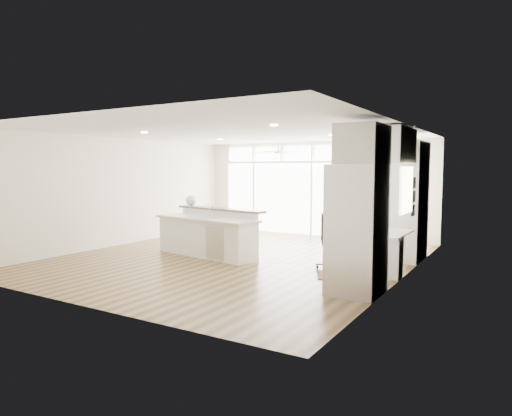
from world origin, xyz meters
The scene contains 24 objects.
floor centered at (0.00, 0.00, -0.01)m, with size 7.00×8.00×0.02m, color #483116.
ceiling centered at (0.00, 0.00, 2.70)m, with size 7.00×8.00×0.02m, color white.
wall_back centered at (0.00, 4.00, 1.35)m, with size 7.00×0.04×2.70m, color silver.
wall_front centered at (0.00, -4.00, 1.35)m, with size 7.00×0.04×2.70m, color silver.
wall_left centered at (-3.50, 0.00, 1.35)m, with size 0.04×8.00×2.70m, color silver.
wall_right centered at (3.50, 0.00, 1.35)m, with size 0.04×8.00×2.70m, color silver.
glass_wall centered at (0.00, 3.94, 1.05)m, with size 5.80×0.06×2.08m, color white.
transom_row centered at (0.00, 3.94, 2.38)m, with size 5.90×0.06×0.40m, color white.
desk_window centered at (3.46, 0.30, 1.55)m, with size 0.04×0.85×0.85m, color white.
ceiling_fan centered at (-0.50, 2.80, 2.48)m, with size 1.16×1.16×0.32m, color white.
recessed_lights centered at (0.00, 0.20, 2.68)m, with size 3.40×3.00×0.02m, color beige.
oven_cabinet centered at (3.17, 1.80, 1.25)m, with size 0.64×1.20×2.50m, color white.
desk_nook centered at (3.13, 0.30, 0.38)m, with size 0.72×1.30×0.76m, color white.
upper_cabinets centered at (3.17, 0.30, 2.35)m, with size 0.64×1.30×0.64m, color white.
refrigerator centered at (3.11, -1.35, 1.00)m, with size 0.76×0.90×2.00m, color silver.
fridge_cabinet centered at (3.17, -1.35, 2.30)m, with size 0.64×0.90×0.60m, color white.
framed_photos centered at (3.46, 0.92, 1.40)m, with size 0.06×0.22×0.80m, color black.
kitchen_island centered at (-0.73, -0.12, 0.52)m, with size 2.62×0.99×1.04m, color white.
rug centered at (2.57, -0.35, 0.01)m, with size 1.00×0.73×0.01m, color #391D12.
office_chair centered at (2.16, 0.11, 0.52)m, with size 0.55×0.50×1.05m, color black.
fishbowl centered at (-1.60, 0.44, 1.17)m, with size 0.26×0.26×0.26m, color silver.
monitor centered at (3.05, 0.30, 0.98)m, with size 0.09×0.52×0.43m, color black.
keyboard centered at (2.88, 0.30, 0.77)m, with size 0.13×0.34×0.02m, color silver.
potted_plant centered at (3.17, 1.80, 2.63)m, with size 0.30×0.33×0.26m, color #326029.
Camera 1 is at (5.36, -8.14, 1.94)m, focal length 32.00 mm.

